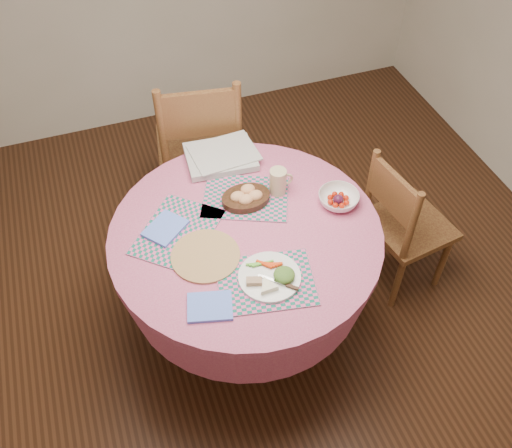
{
  "coord_description": "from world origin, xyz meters",
  "views": [
    {
      "loc": [
        -0.53,
        -1.62,
        2.66
      ],
      "look_at": [
        0.05,
        0.0,
        0.78
      ],
      "focal_mm": 40.0,
      "sensor_mm": 36.0,
      "label": 1
    }
  ],
  "objects_px": {
    "dining_table": "(246,258)",
    "bread_bowl": "(246,197)",
    "wicker_trivet": "(205,256)",
    "dinner_plate": "(272,276)",
    "fruit_bowl": "(338,199)",
    "chair_right": "(403,223)",
    "chair_back": "(201,147)",
    "latte_mug": "(278,181)"
  },
  "relations": [
    {
      "from": "bread_bowl",
      "to": "dinner_plate",
      "type": "bearing_deg",
      "value": -95.77
    },
    {
      "from": "latte_mug",
      "to": "fruit_bowl",
      "type": "bearing_deg",
      "value": -34.36
    },
    {
      "from": "chair_right",
      "to": "dinner_plate",
      "type": "relative_size",
      "value": 3.33
    },
    {
      "from": "fruit_bowl",
      "to": "dinner_plate",
      "type": "bearing_deg",
      "value": -145.29
    },
    {
      "from": "dining_table",
      "to": "chair_right",
      "type": "relative_size",
      "value": 1.41
    },
    {
      "from": "dinner_plate",
      "to": "bread_bowl",
      "type": "bearing_deg",
      "value": 84.23
    },
    {
      "from": "bread_bowl",
      "to": "fruit_bowl",
      "type": "height_order",
      "value": "bread_bowl"
    },
    {
      "from": "bread_bowl",
      "to": "latte_mug",
      "type": "distance_m",
      "value": 0.17
    },
    {
      "from": "dining_table",
      "to": "fruit_bowl",
      "type": "bearing_deg",
      "value": 2.53
    },
    {
      "from": "wicker_trivet",
      "to": "bread_bowl",
      "type": "bearing_deg",
      "value": 43.12
    },
    {
      "from": "dining_table",
      "to": "chair_back",
      "type": "bearing_deg",
      "value": 88.55
    },
    {
      "from": "chair_right",
      "to": "latte_mug",
      "type": "relative_size",
      "value": 6.63
    },
    {
      "from": "fruit_bowl",
      "to": "chair_back",
      "type": "bearing_deg",
      "value": 117.49
    },
    {
      "from": "latte_mug",
      "to": "fruit_bowl",
      "type": "distance_m",
      "value": 0.29
    },
    {
      "from": "dinner_plate",
      "to": "fruit_bowl",
      "type": "relative_size",
      "value": 1.1
    },
    {
      "from": "dining_table",
      "to": "bread_bowl",
      "type": "height_order",
      "value": "bread_bowl"
    },
    {
      "from": "dining_table",
      "to": "dinner_plate",
      "type": "relative_size",
      "value": 4.71
    },
    {
      "from": "chair_right",
      "to": "wicker_trivet",
      "type": "height_order",
      "value": "chair_right"
    },
    {
      "from": "chair_back",
      "to": "bread_bowl",
      "type": "bearing_deg",
      "value": 102.82
    },
    {
      "from": "chair_right",
      "to": "fruit_bowl",
      "type": "height_order",
      "value": "chair_right"
    },
    {
      "from": "latte_mug",
      "to": "fruit_bowl",
      "type": "height_order",
      "value": "latte_mug"
    },
    {
      "from": "chair_right",
      "to": "fruit_bowl",
      "type": "xyz_separation_m",
      "value": [
        -0.41,
        -0.0,
        0.32
      ]
    },
    {
      "from": "latte_mug",
      "to": "fruit_bowl",
      "type": "xyz_separation_m",
      "value": [
        0.24,
        -0.16,
        -0.04
      ]
    },
    {
      "from": "chair_right",
      "to": "chair_back",
      "type": "relative_size",
      "value": 0.83
    },
    {
      "from": "dining_table",
      "to": "chair_back",
      "type": "xyz_separation_m",
      "value": [
        0.02,
        0.87,
        -0.01
      ]
    },
    {
      "from": "dining_table",
      "to": "latte_mug",
      "type": "height_order",
      "value": "latte_mug"
    },
    {
      "from": "chair_right",
      "to": "wicker_trivet",
      "type": "bearing_deg",
      "value": 86.96
    },
    {
      "from": "dinner_plate",
      "to": "latte_mug",
      "type": "distance_m",
      "value": 0.52
    },
    {
      "from": "dining_table",
      "to": "dinner_plate",
      "type": "distance_m",
      "value": 0.36
    },
    {
      "from": "dining_table",
      "to": "wicker_trivet",
      "type": "bearing_deg",
      "value": -158.76
    },
    {
      "from": "dining_table",
      "to": "latte_mug",
      "type": "distance_m",
      "value": 0.4
    },
    {
      "from": "dinner_plate",
      "to": "fruit_bowl",
      "type": "height_order",
      "value": "fruit_bowl"
    },
    {
      "from": "chair_right",
      "to": "fruit_bowl",
      "type": "bearing_deg",
      "value": 81.95
    },
    {
      "from": "chair_right",
      "to": "latte_mug",
      "type": "distance_m",
      "value": 0.76
    },
    {
      "from": "wicker_trivet",
      "to": "bread_bowl",
      "type": "xyz_separation_m",
      "value": [
        0.27,
        0.26,
        0.03
      ]
    },
    {
      "from": "chair_right",
      "to": "dining_table",
      "type": "bearing_deg",
      "value": 82.98
    },
    {
      "from": "chair_back",
      "to": "bread_bowl",
      "type": "relative_size",
      "value": 4.57
    },
    {
      "from": "wicker_trivet",
      "to": "dinner_plate",
      "type": "height_order",
      "value": "dinner_plate"
    },
    {
      "from": "chair_back",
      "to": "fruit_bowl",
      "type": "xyz_separation_m",
      "value": [
        0.44,
        -0.85,
        0.23
      ]
    },
    {
      "from": "dinner_plate",
      "to": "latte_mug",
      "type": "relative_size",
      "value": 1.99
    },
    {
      "from": "fruit_bowl",
      "to": "chair_right",
      "type": "bearing_deg",
      "value": 0.58
    },
    {
      "from": "bread_bowl",
      "to": "chair_right",
      "type": "bearing_deg",
      "value": -10.38
    }
  ]
}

